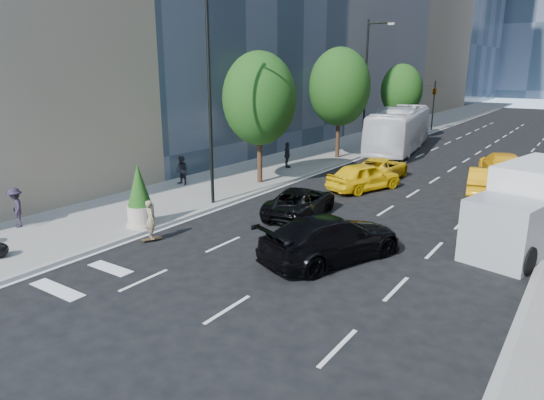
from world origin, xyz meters
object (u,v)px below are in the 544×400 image
Objects in this scene: city_bus at (399,129)px; box_truck at (531,206)px; planter_shrub at (139,197)px; black_sedan_mercedes at (332,238)px; black_sedan_lincoln at (301,202)px; skateboarder at (151,222)px.

city_bus is 1.85× the size of box_truck.
black_sedan_mercedes is at bearing 10.32° from planter_shrub.
black_sedan_mercedes is (3.69, -4.00, 0.14)m from black_sedan_lincoln.
black_sedan_lincoln is at bearing -91.72° from city_bus.
city_bus reaches higher than black_sedan_mercedes.
skateboarder is 0.28× the size of black_sedan_mercedes.
skateboarder is 0.32× the size of black_sedan_lincoln.
city_bus is at bearing 85.94° from planter_shrub.
city_bus is at bearing 135.53° from box_truck.
box_truck reaches higher than black_sedan_lincoln.
skateboarder is at bearing 53.47° from black_sedan_lincoln.
black_sedan_mercedes is 0.44× the size of city_bus.
black_sedan_lincoln is 20.54m from city_bus.
black_sedan_lincoln is 7.22m from planter_shrub.
planter_shrub reaches higher than skateboarder.
black_sedan_mercedes is at bearing 122.33° from black_sedan_lincoln.
black_sedan_lincoln is (3.10, 6.30, -0.11)m from skateboarder.
black_sedan_lincoln is 5.44m from black_sedan_mercedes.
planter_shrub is (-8.29, -1.51, 0.61)m from black_sedan_mercedes.
city_bus reaches higher than skateboarder.
black_sedan_mercedes is (6.79, 2.30, 0.03)m from skateboarder.
black_sedan_mercedes is 8.45m from planter_shrub.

